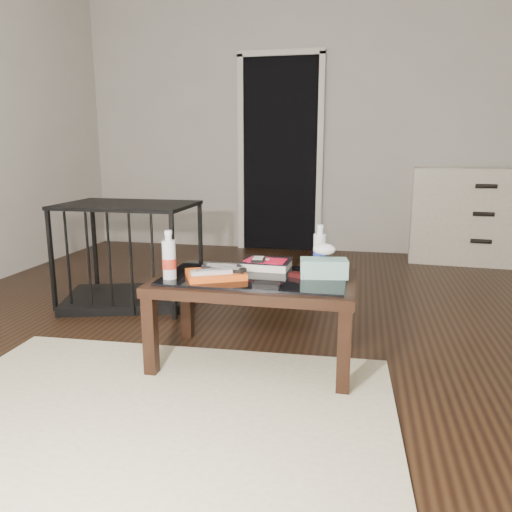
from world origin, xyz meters
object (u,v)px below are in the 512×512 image
at_px(water_bottle_right, 320,247).
at_px(coffee_table, 255,288).
at_px(pet_crate, 131,271).
at_px(textbook, 267,264).
at_px(water_bottle_left, 169,255).
at_px(tissue_box, 324,268).
at_px(dresser, 477,216).

bearing_deg(water_bottle_right, coffee_table, -147.73).
relative_size(pet_crate, textbook, 4.14).
bearing_deg(water_bottle_left, coffee_table, 19.58).
bearing_deg(coffee_table, textbook, 79.84).
relative_size(coffee_table, water_bottle_left, 4.20).
relative_size(water_bottle_right, tissue_box, 1.03).
relative_size(coffee_table, pet_crate, 0.97).
height_order(water_bottle_left, water_bottle_right, same).
bearing_deg(dresser, pet_crate, -140.56).
relative_size(coffee_table, dresser, 0.81).
relative_size(coffee_table, water_bottle_right, 4.20).
xyz_separation_m(coffee_table, water_bottle_left, (-0.40, -0.14, 0.18)).
bearing_deg(pet_crate, dresser, 18.55).
relative_size(dresser, tissue_box, 5.36).
xyz_separation_m(coffee_table, dresser, (1.59, 2.69, 0.05)).
distance_m(dresser, water_bottle_left, 3.46).
relative_size(textbook, water_bottle_left, 1.05).
xyz_separation_m(dresser, pet_crate, (-2.67, -1.88, -0.22)).
height_order(coffee_table, pet_crate, pet_crate).
distance_m(textbook, water_bottle_left, 0.53).
height_order(pet_crate, textbook, pet_crate).
distance_m(coffee_table, tissue_box, 0.36).
height_order(pet_crate, water_bottle_left, pet_crate).
distance_m(dresser, pet_crate, 3.27).
xyz_separation_m(pet_crate, water_bottle_right, (1.38, -0.61, 0.35)).
height_order(textbook, water_bottle_left, water_bottle_left).
height_order(pet_crate, water_bottle_right, pet_crate).
distance_m(water_bottle_left, tissue_box, 0.76).
relative_size(pet_crate, water_bottle_left, 4.35).
bearing_deg(water_bottle_left, textbook, 35.47).
xyz_separation_m(pet_crate, water_bottle_left, (0.68, -0.95, 0.35)).
xyz_separation_m(textbook, tissue_box, (0.31, -0.12, 0.02)).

